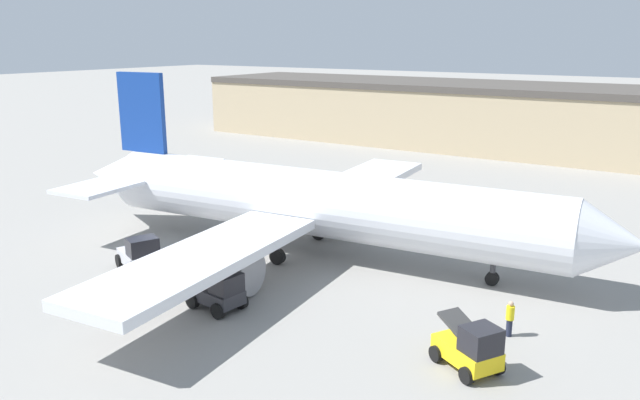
{
  "coord_description": "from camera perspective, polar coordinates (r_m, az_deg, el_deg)",
  "views": [
    {
      "loc": [
        18.92,
        -29.41,
        12.44
      ],
      "look_at": [
        0.0,
        0.0,
        3.36
      ],
      "focal_mm": 35.0,
      "sensor_mm": 36.0,
      "label": 1
    }
  ],
  "objects": [
    {
      "name": "safety_cone_near",
      "position": [
        31.88,
        -19.47,
        -8.76
      ],
      "size": [
        0.36,
        0.36,
        0.55
      ],
      "color": "#EF590F",
      "rests_on": "ground_plane"
    },
    {
      "name": "ground_plane",
      "position": [
        37.12,
        -0.0,
        -5.02
      ],
      "size": [
        400.0,
        400.0,
        0.0
      ],
      "primitive_type": "plane",
      "color": "gray"
    },
    {
      "name": "airplane",
      "position": [
        36.61,
        -1.22,
        -0.29
      ],
      "size": [
        35.59,
        32.93,
        10.32
      ],
      "rotation": [
        0.0,
        0.0,
        0.09
      ],
      "color": "silver",
      "rests_on": "ground_plane"
    },
    {
      "name": "pushback_tug",
      "position": [
        35.84,
        -16.1,
        -4.78
      ],
      "size": [
        3.15,
        2.88,
        1.99
      ],
      "rotation": [
        0.0,
        0.0,
        -0.41
      ],
      "color": "#B2B2B7",
      "rests_on": "ground_plane"
    },
    {
      "name": "ground_crew_worker",
      "position": [
        28.34,
        16.97,
        -10.24
      ],
      "size": [
        0.36,
        0.36,
        1.61
      ],
      "rotation": [
        0.0,
        0.0,
        0.64
      ],
      "color": "#1E2338",
      "rests_on": "ground_plane"
    },
    {
      "name": "terminal_building",
      "position": [
        74.57,
        18.86,
        7.06
      ],
      "size": [
        82.23,
        15.37,
        7.4
      ],
      "color": "tan",
      "rests_on": "ground_plane"
    },
    {
      "name": "baggage_tug",
      "position": [
        29.99,
        -9.17,
        -8.31
      ],
      "size": [
        2.76,
        2.02,
        1.91
      ],
      "rotation": [
        0.0,
        0.0,
        -0.12
      ],
      "color": "#2D2D33",
      "rests_on": "ground_plane"
    },
    {
      "name": "belt_loader_truck",
      "position": [
        25.24,
        13.6,
        -12.98
      ],
      "size": [
        3.04,
        2.77,
        2.01
      ],
      "rotation": [
        0.0,
        0.0,
        -0.53
      ],
      "color": "yellow",
      "rests_on": "ground_plane"
    }
  ]
}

